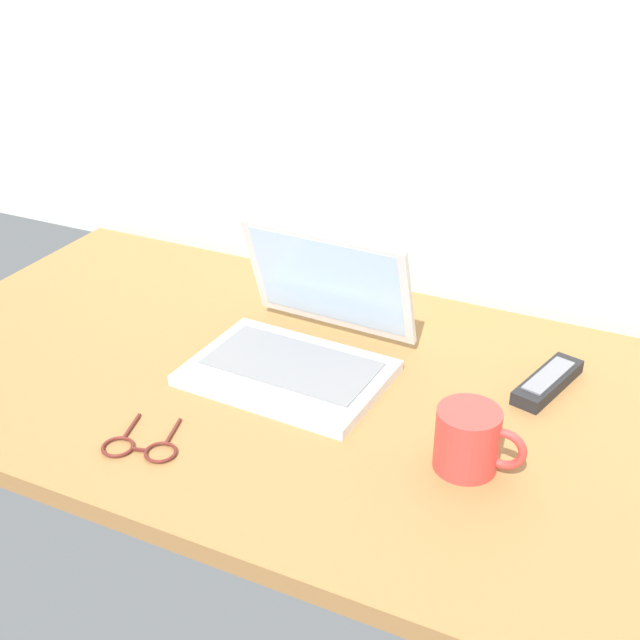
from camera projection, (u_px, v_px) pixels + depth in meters
desk at (353, 403)px, 1.30m from camera, size 1.60×0.76×0.03m
laptop at (302, 340)px, 1.35m from camera, size 0.32×0.30×0.21m
coffee_mug at (469, 439)px, 1.12m from camera, size 0.13×0.09×0.09m
remote_control_near at (548, 382)px, 1.31m from camera, size 0.09×0.17×0.02m
eyeglasses at (140, 448)px, 1.17m from camera, size 0.12×0.12×0.01m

